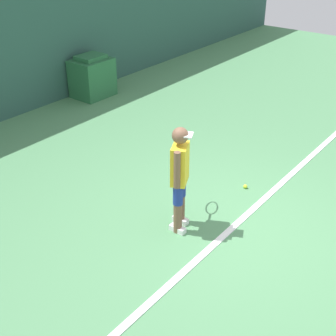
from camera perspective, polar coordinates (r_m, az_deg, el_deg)
ground_plane at (r=6.82m, az=7.99°, el=-7.06°), size 24.00×24.00×0.00m
court_baseline at (r=6.81m, az=8.06°, el=-7.05°), size 21.60×0.10×0.01m
tennis_player at (r=6.29m, az=1.47°, el=-0.79°), size 0.89×0.52×1.55m
tennis_ball at (r=7.70m, az=9.40°, el=-2.23°), size 0.07×0.07×0.07m
covered_chair at (r=11.45m, az=-9.23°, el=10.91°), size 0.91×0.74×0.99m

